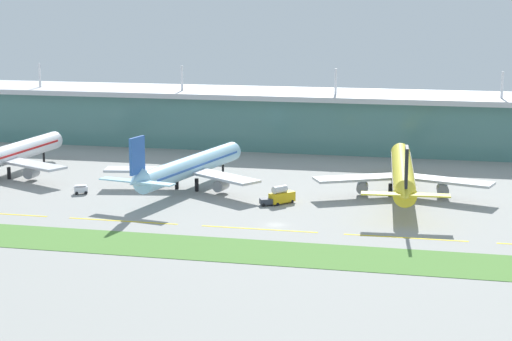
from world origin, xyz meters
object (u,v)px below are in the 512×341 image
at_px(airliner_far_middle, 403,173).
at_px(pushback_tug, 268,201).
at_px(baggage_cart, 81,189).
at_px(airliner_nearest, 2,156).
at_px(fuel_truck, 281,195).
at_px(airliner_near_middle, 189,167).

height_order(airliner_far_middle, pushback_tug, airliner_far_middle).
bearing_deg(pushback_tug, baggage_cart, 178.09).
height_order(airliner_nearest, baggage_cart, airliner_nearest).
xyz_separation_m(pushback_tug, fuel_truck, (3.00, 2.46, 1.16)).
bearing_deg(airliner_near_middle, baggage_cart, -155.43).
bearing_deg(fuel_truck, airliner_nearest, 170.40).
distance_m(airliner_nearest, baggage_cart, 36.34).
bearing_deg(fuel_truck, airliner_near_middle, 157.72).
bearing_deg(airliner_nearest, airliner_far_middle, 0.80).
xyz_separation_m(airliner_nearest, baggage_cart, (32.35, -15.71, -5.19)).
xyz_separation_m(airliner_nearest, airliner_near_middle, (59.83, -3.14, -0.01)).
height_order(pushback_tug, fuel_truck, fuel_truck).
bearing_deg(fuel_truck, baggage_cart, -179.31).
relative_size(airliner_nearest, airliner_near_middle, 1.14).
height_order(airliner_far_middle, baggage_cart, airliner_far_middle).
height_order(baggage_cart, fuel_truck, fuel_truck).
relative_size(baggage_cart, fuel_truck, 0.56).
xyz_separation_m(baggage_cart, fuel_truck, (56.50, 0.68, 1.00)).
xyz_separation_m(airliner_far_middle, baggage_cart, (-86.93, -17.38, -5.19)).
bearing_deg(baggage_cart, pushback_tug, -1.91).
relative_size(airliner_near_middle, airliner_far_middle, 0.88).
distance_m(airliner_nearest, pushback_tug, 87.77).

